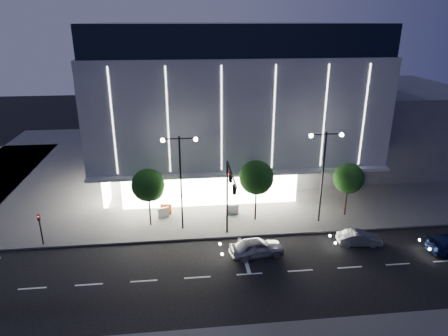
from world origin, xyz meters
The scene contains 16 objects.
ground centered at (0.00, 0.00, 0.00)m, with size 160.00×160.00×0.00m, color black.
sidewalk_museum centered at (5.00, 24.00, 0.07)m, with size 70.00×40.00×0.15m, color #474747.
museum centered at (2.98, 22.31, 9.27)m, with size 30.00×25.80×18.00m.
annex_building centered at (26.00, 24.00, 5.00)m, with size 16.00×20.00×10.00m, color #4C4C51.
traffic_mast centered at (1.00, 3.34, 5.03)m, with size 0.33×5.89×7.07m.
street_lamp_west centered at (-3.00, 6.00, 5.96)m, with size 3.16×0.36×9.00m.
street_lamp_east centered at (10.00, 6.00, 5.96)m, with size 3.16×0.36×9.00m.
ped_signal_far centered at (-15.00, 4.50, 1.89)m, with size 0.22×0.24×3.00m.
tree_left centered at (-5.97, 7.02, 4.03)m, with size 3.02×3.02×5.72m.
tree_mid centered at (4.03, 7.02, 4.33)m, with size 3.25×3.25×6.15m.
tree_right centered at (13.03, 7.02, 3.88)m, with size 2.91×2.91×5.51m.
car_lead centered at (3.00, 0.98, 0.77)m, with size 1.81×4.51×1.54m, color #A3A6AA.
car_second centered at (12.12, 1.71, 0.62)m, with size 1.31×3.76×1.24m, color #95979C.
barrier_a centered at (-4.60, 9.18, 0.65)m, with size 1.10×0.25×1.00m, color #C4460A.
barrier_b centered at (-4.86, 8.43, 0.65)m, with size 1.10×0.25×1.00m, color silver.
barrier_d centered at (2.00, 8.37, 0.65)m, with size 1.10×0.25×1.00m, color #BCBCBC.
Camera 1 is at (-2.77, -26.97, 18.31)m, focal length 32.00 mm.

